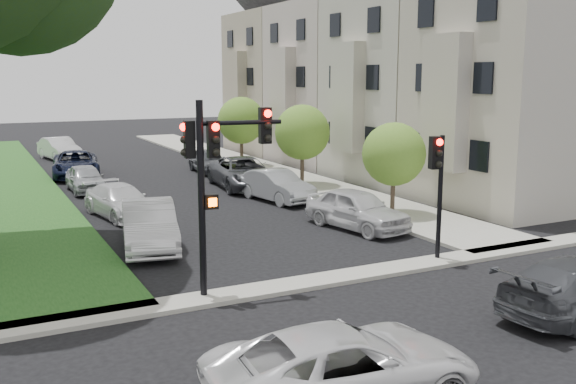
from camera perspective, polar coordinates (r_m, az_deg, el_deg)
name	(u,v)px	position (r m, az deg, el deg)	size (l,w,h in m)	color
ground	(377,302)	(16.45, 7.95, -9.70)	(140.00, 140.00, 0.00)	black
sidewalk_right	(248,165)	(40.24, -3.55, 2.41)	(3.50, 44.00, 0.12)	gray
sidewalk_cross	(336,278)	(18.02, 4.32, -7.63)	(60.00, 1.00, 0.12)	gray
house_a	(517,44)	(29.71, 19.68, 12.32)	(7.70, 7.55, 15.97)	#A6A6A6
house_b	(409,50)	(35.34, 10.70, 12.33)	(7.70, 7.55, 15.97)	#9E977B
house_c	(336,54)	(41.57, 4.30, 12.16)	(7.70, 7.55, 15.97)	#9D9289
house_d	(284,57)	(48.16, -0.38, 11.94)	(7.70, 7.55, 15.97)	gray
small_tree_a	(394,154)	(25.76, 9.39, 3.33)	(2.53, 2.53, 3.79)	#4A3427
small_tree_b	(302,132)	(32.29, 1.28, 5.32)	(2.78, 2.78, 4.17)	#4A3427
small_tree_c	(241,121)	(39.49, -4.18, 6.35)	(2.88, 2.88, 4.31)	#4A3427
traffic_signal_main	(215,163)	(16.01, -6.47, 2.58)	(2.46, 0.64, 5.02)	black
traffic_signal_secondary	(438,175)	(19.60, 13.15, 1.52)	(0.51, 0.41, 3.86)	black
car_cross_near	(344,366)	(11.48, 5.01, -15.15)	(2.25, 4.88, 1.36)	silver
car_parked_0	(357,209)	(23.75, 6.15, -1.52)	(1.77, 4.39, 1.50)	silver
car_parked_1	(276,186)	(28.85, -1.04, 0.57)	(1.49, 4.28, 1.41)	#999BA0
car_parked_2	(243,173)	(32.25, -3.98, 1.71)	(2.57, 5.57, 1.55)	#3F4247
car_parked_3	(209,161)	(37.64, -7.05, 2.78)	(1.64, 4.07, 1.39)	#3F4247
car_parked_5	(149,225)	(21.46, -12.26, -2.90)	(1.64, 4.71, 1.55)	silver
car_parked_6	(120,201)	(26.51, -14.67, -0.79)	(1.80, 4.42, 1.28)	silver
car_parked_7	(86,178)	(32.65, -17.54, 1.16)	(1.56, 3.88, 1.32)	#999BA0
car_parked_8	(76,164)	(37.55, -18.35, 2.37)	(2.42, 5.25, 1.46)	black
car_parked_9	(59,149)	(45.61, -19.67, 3.64)	(1.58, 4.54, 1.50)	silver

